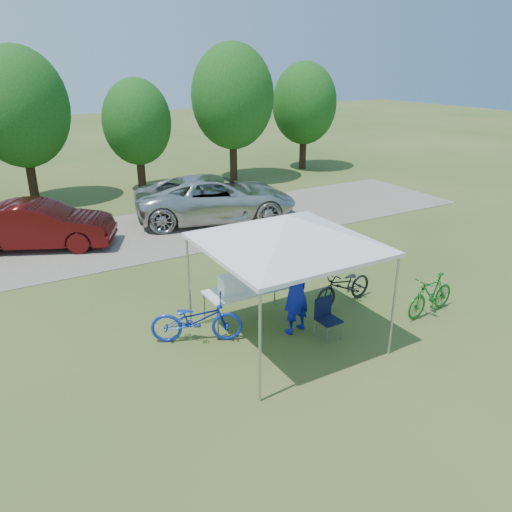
{
  "coord_description": "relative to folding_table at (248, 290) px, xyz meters",
  "views": [
    {
      "loc": [
        -5.11,
        -7.62,
        5.51
      ],
      "look_at": [
        0.45,
        2.0,
        1.12
      ],
      "focal_mm": 35.0,
      "sensor_mm": 36.0,
      "label": 1
    }
  ],
  "objects": [
    {
      "name": "treeline",
      "position": [
        -0.03,
        12.93,
        2.78
      ],
      "size": [
        24.89,
        4.28,
        6.3
      ],
      "color": "#382314",
      "rests_on": "ground"
    },
    {
      "name": "cooler",
      "position": [
        -0.41,
        0.0,
        0.24
      ],
      "size": [
        0.53,
        0.36,
        0.38
      ],
      "color": "white",
      "rests_on": "folding_table"
    },
    {
      "name": "canopy",
      "position": [
        0.27,
        -1.12,
        1.9
      ],
      "size": [
        4.53,
        4.53,
        3.0
      ],
      "color": "#A5A5AA",
      "rests_on": "ground"
    },
    {
      "name": "cyclist",
      "position": [
        0.63,
        -0.94,
        0.21
      ],
      "size": [
        0.79,
        0.61,
        1.93
      ],
      "primitive_type": "imported",
      "rotation": [
        0.0,
        0.0,
        3.37
      ],
      "color": "#121B98",
      "rests_on": "ground"
    },
    {
      "name": "ice_cream_cup",
      "position": [
        0.55,
        -0.05,
        0.07
      ],
      "size": [
        0.08,
        0.08,
        0.06
      ],
      "primitive_type": "cylinder",
      "color": "#CDD331",
      "rests_on": "folding_table"
    },
    {
      "name": "folding_table",
      "position": [
        0.0,
        0.0,
        0.0
      ],
      "size": [
        1.94,
        0.81,
        0.8
      ],
      "color": "white",
      "rests_on": "ground"
    },
    {
      "name": "minivan",
      "position": [
        2.69,
        7.2,
        0.07
      ],
      "size": [
        6.3,
        4.19,
        1.61
      ],
      "primitive_type": "imported",
      "rotation": [
        0.0,
        0.0,
        1.29
      ],
      "color": "beige",
      "rests_on": "gravel_strip"
    },
    {
      "name": "bike_green",
      "position": [
        3.79,
        -1.82,
        -0.28
      ],
      "size": [
        1.62,
        0.62,
        0.95
      ],
      "primitive_type": "imported",
      "rotation": [
        0.0,
        0.0,
        -1.46
      ],
      "color": "#16651D",
      "rests_on": "ground"
    },
    {
      "name": "bike_dark",
      "position": [
        2.38,
        -0.44,
        -0.29
      ],
      "size": [
        1.82,
        0.83,
        0.92
      ],
      "primitive_type": "imported",
      "rotation": [
        0.0,
        0.0,
        -1.45
      ],
      "color": "black",
      "rests_on": "ground"
    },
    {
      "name": "ground",
      "position": [
        0.27,
        -1.12,
        -0.75
      ],
      "size": [
        100.0,
        100.0,
        0.0
      ],
      "primitive_type": "plane",
      "color": "#2D5119",
      "rests_on": "ground"
    },
    {
      "name": "gravel_strip",
      "position": [
        0.27,
        6.88,
        -0.74
      ],
      "size": [
        24.0,
        5.0,
        0.02
      ],
      "primitive_type": "cube",
      "color": "gray",
      "rests_on": "ground"
    },
    {
      "name": "sedan",
      "position": [
        -3.3,
        7.27,
        -0.01
      ],
      "size": [
        4.66,
        3.22,
        1.45
      ],
      "primitive_type": "imported",
      "rotation": [
        0.0,
        0.0,
        1.15
      ],
      "color": "#480C0C",
      "rests_on": "gravel_strip"
    },
    {
      "name": "folding_chair",
      "position": [
        1.09,
        -1.41,
        -0.25
      ],
      "size": [
        0.46,
        0.47,
        0.86
      ],
      "rotation": [
        0.0,
        0.0,
        0.05
      ],
      "color": "black",
      "rests_on": "ground"
    },
    {
      "name": "bike_blue",
      "position": [
        -1.36,
        -0.24,
        -0.26
      ],
      "size": [
        1.99,
        1.43,
        1.0
      ],
      "primitive_type": "imported",
      "rotation": [
        0.0,
        0.0,
        1.11
      ],
      "color": "#1532BB",
      "rests_on": "ground"
    }
  ]
}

